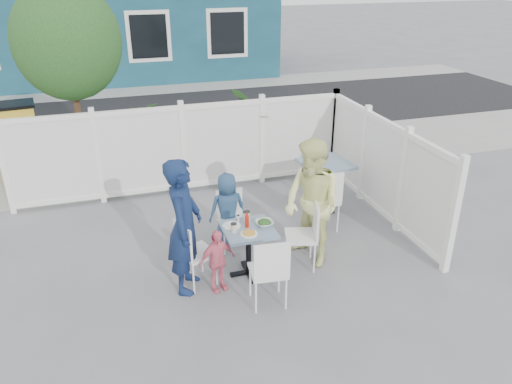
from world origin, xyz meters
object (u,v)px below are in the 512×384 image
object	(u,v)px
main_table	(248,239)
toddler	(217,261)
spare_table	(325,173)
chair_left	(191,249)
chair_back	(231,215)
boy	(228,209)
utility_cabinet	(18,143)
man	(184,226)
chair_right	(307,230)
woman	(312,204)
chair_near	(270,268)

from	to	relation	value
main_table	toddler	world-z (taller)	toddler
main_table	spare_table	world-z (taller)	spare_table
spare_table	chair_left	xyz separation A→B (m)	(-2.55, -1.58, -0.09)
spare_table	chair_back	distance (m)	1.97
chair_back	boy	distance (m)	0.10
utility_cabinet	chair_back	bearing A→B (deg)	-56.13
man	toddler	xyz separation A→B (m)	(0.35, -0.17, -0.46)
spare_table	toddler	size ratio (longest dim) A/B	0.98
main_table	spare_table	distance (m)	2.37
boy	chair_right	bearing A→B (deg)	131.53
chair_right	toddler	bearing A→B (deg)	113.76
chair_right	woman	size ratio (longest dim) A/B	0.53
chair_near	man	xyz separation A→B (m)	(-0.87, 0.70, 0.33)
spare_table	toddler	world-z (taller)	toddler
woman	spare_table	bearing A→B (deg)	130.27
man	woman	bearing A→B (deg)	-65.91
chair_right	chair_near	distance (m)	1.04
utility_cabinet	spare_table	size ratio (longest dim) A/B	1.66
woman	toddler	xyz separation A→B (m)	(-1.39, -0.29, -0.46)
chair_right	boy	bearing A→B (deg)	59.03
utility_cabinet	toddler	size ratio (longest dim) A/B	1.64
chair_left	woman	xyz separation A→B (m)	(1.67, 0.09, 0.35)
chair_left	chair_back	xyz separation A→B (m)	(0.73, 0.82, -0.04)
utility_cabinet	man	world-z (taller)	man
woman	toddler	bearing A→B (deg)	-97.40
chair_left	spare_table	bearing A→B (deg)	102.19
main_table	utility_cabinet	bearing A→B (deg)	125.92
chair_right	chair_near	bearing A→B (deg)	148.47
chair_left	chair_back	distance (m)	1.10
chair_near	chair_right	bearing A→B (deg)	48.13
utility_cabinet	boy	size ratio (longest dim) A/B	1.26
woman	toddler	world-z (taller)	woman
utility_cabinet	chair_near	world-z (taller)	utility_cabinet
chair_back	man	bearing A→B (deg)	45.98
chair_back	boy	bearing A→B (deg)	-70.22
toddler	chair_left	bearing A→B (deg)	128.69
main_table	man	xyz separation A→B (m)	(-0.83, -0.05, 0.35)
chair_near	boy	distance (m)	1.63
main_table	chair_back	world-z (taller)	chair_back
chair_left	woman	distance (m)	1.71
utility_cabinet	chair_right	world-z (taller)	utility_cabinet
woman	utility_cabinet	bearing A→B (deg)	-155.85
chair_left	chair_near	world-z (taller)	chair_near
chair_near	main_table	bearing A→B (deg)	98.31
chair_left	boy	world-z (taller)	boy
spare_table	woman	distance (m)	1.75
main_table	chair_right	size ratio (longest dim) A/B	0.73
boy	toddler	size ratio (longest dim) A/B	1.30
chair_back	spare_table	bearing A→B (deg)	-157.59
utility_cabinet	chair_near	xyz separation A→B (m)	(3.27, -5.22, -0.15)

